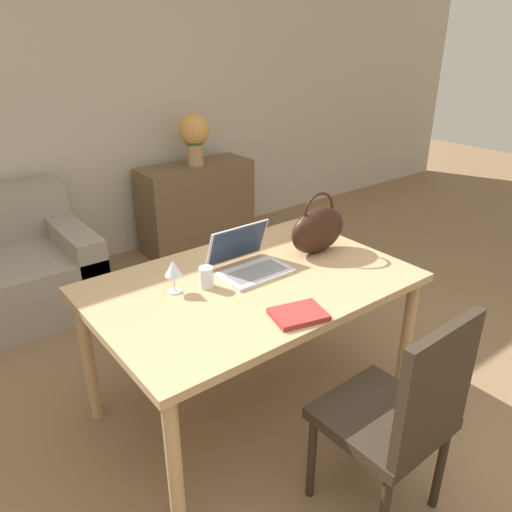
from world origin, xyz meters
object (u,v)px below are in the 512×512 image
drinking_glass (206,277)px  flower_vase (194,134)px  chair (401,412)px  wine_glass (173,269)px  handbag (318,229)px  laptop (247,259)px

drinking_glass → flower_vase: bearing=59.7°
chair → wine_glass: (-0.39, 0.99, 0.33)m
handbag → flower_vase: bearing=77.3°
chair → laptop: same height
drinking_glass → laptop: bearing=7.8°
drinking_glass → flower_vase: (1.13, 1.93, 0.22)m
flower_vase → handbag: bearing=-102.7°
chair → handbag: bearing=63.4°
drinking_glass → handbag: 0.69m
wine_glass → flower_vase: bearing=56.0°
flower_vase → drinking_glass: bearing=-120.3°
drinking_glass → chair: bearing=-74.9°
laptop → handbag: bearing=-7.6°
laptop → wine_glass: (-0.40, 0.01, 0.06)m
wine_glass → handbag: (0.83, -0.07, 0.01)m
laptop → wine_glass: bearing=177.9°
chair → drinking_glass: chair is taller
wine_glass → chair: bearing=-68.4°
flower_vase → laptop: bearing=-114.6°
wine_glass → handbag: bearing=-5.0°
chair → flower_vase: bearing=71.8°
chair → drinking_glass: 1.01m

